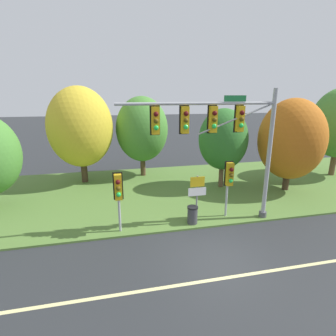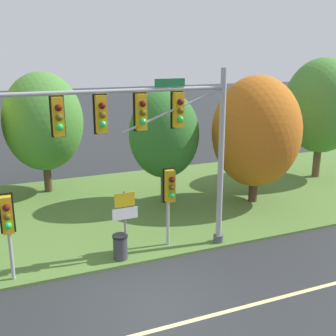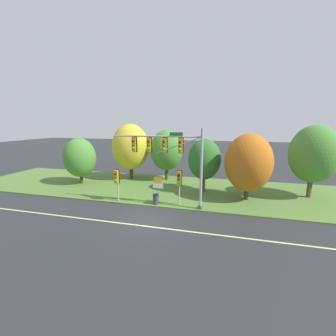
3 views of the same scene
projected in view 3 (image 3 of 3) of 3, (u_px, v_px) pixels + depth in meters
The scene contains 14 objects.
ground_plane at pixel (146, 219), 17.33m from camera, with size 160.00×160.00×0.00m, color #282B2D.
lane_stripe at pixel (140, 225), 16.19m from camera, with size 36.00×0.16×0.01m, color beige.
grass_verge at pixel (172, 189), 25.14m from camera, with size 48.00×11.50×0.10m, color #517533.
traffic_signal_mast at pixel (170, 153), 18.82m from camera, with size 7.86×0.49×6.77m.
pedestrian_signal_near_kerb at pixel (179, 180), 19.51m from camera, with size 0.46×0.55×3.13m.
pedestrian_signal_further_along at pixel (117, 179), 20.53m from camera, with size 0.46×0.55×3.02m.
route_sign_post at pixel (158, 186), 19.83m from camera, with size 0.94×0.08×2.57m.
tree_nearest_road at pixel (80, 158), 26.58m from camera, with size 3.72×3.72×5.47m.
tree_left_of_mast at pixel (131, 147), 28.71m from camera, with size 4.66×4.66×7.08m.
tree_behind_signpost at pixel (167, 150), 28.34m from camera, with size 4.10×4.10×6.36m.
tree_mid_verge at pixel (204, 159), 23.31m from camera, with size 3.40×3.40×5.59m.
tree_tall_centre at pixel (248, 163), 20.77m from camera, with size 4.33×4.33×6.27m.
tree_right_far at pixel (314, 154), 21.27m from camera, with size 4.41×4.41×7.04m.
trash_bin at pixel (156, 199), 20.11m from camera, with size 0.56×0.56×0.93m.
Camera 3 is at (5.77, -15.25, 7.26)m, focal length 24.00 mm.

